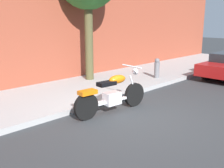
% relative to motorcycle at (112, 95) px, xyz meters
% --- Properties ---
extents(ground_plane, '(60.00, 60.00, 0.00)m').
position_rel_motorcycle_xyz_m(ground_plane, '(0.15, -0.67, -0.48)').
color(ground_plane, '#303335').
extents(sidewalk, '(24.18, 3.07, 0.14)m').
position_rel_motorcycle_xyz_m(sidewalk, '(0.15, 2.14, -0.41)').
color(sidewalk, '#9F9F9F').
rests_on(sidewalk, ground).
extents(motorcycle, '(2.28, 0.70, 1.16)m').
position_rel_motorcycle_xyz_m(motorcycle, '(0.00, 0.00, 0.00)').
color(motorcycle, black).
rests_on(motorcycle, ground).
extents(fire_hydrant, '(0.20, 0.20, 0.91)m').
position_rel_motorcycle_xyz_m(fire_hydrant, '(3.79, 1.30, -0.02)').
color(fire_hydrant, slate).
rests_on(fire_hydrant, ground).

